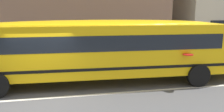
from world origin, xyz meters
name	(u,v)px	position (x,y,z in m)	size (l,w,h in m)	color
ground_plane	(42,99)	(0.00, 0.00, 0.00)	(400.00, 400.00, 0.00)	#4C4C4F
sidewalk_far	(54,58)	(0.00, 7.39, 0.01)	(120.00, 3.00, 0.01)	gray
lane_centreline	(42,98)	(0.00, 0.00, 0.00)	(110.00, 0.16, 0.01)	silver
school_bus	(106,46)	(2.81, 1.57, 1.75)	(13.23, 3.42, 2.94)	yellow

